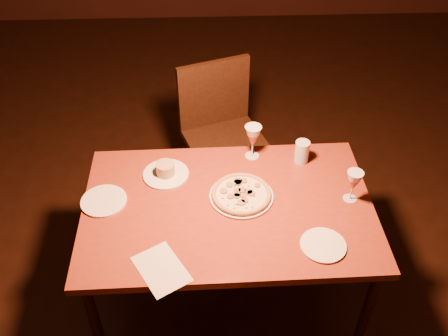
{
  "coord_description": "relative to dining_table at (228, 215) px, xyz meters",
  "views": [
    {
      "loc": [
        0.21,
        -1.62,
        2.3
      ],
      "look_at": [
        0.27,
        0.0,
        0.88
      ],
      "focal_mm": 40.0,
      "sensor_mm": 36.0,
      "label": 1
    }
  ],
  "objects": [
    {
      "name": "wine_glass_far",
      "position": [
        0.14,
        0.34,
        0.15
      ],
      "size": [
        0.08,
        0.08,
        0.18
      ],
      "primitive_type": null,
      "color": "#AB5747",
      "rests_on": "dining_table"
    },
    {
      "name": "wine_glass_right",
      "position": [
        0.56,
        0.02,
        0.14
      ],
      "size": [
        0.07,
        0.07,
        0.16
      ],
      "primitive_type": null,
      "color": "#AB5747",
      "rests_on": "dining_table"
    },
    {
      "name": "pendant_light",
      "position": [
        0.0,
        0.0,
        1.01
      ],
      "size": [
        0.12,
        0.12,
        0.12
      ],
      "primitive_type": "sphere",
      "color": "#FF7F47",
      "rests_on": "ceiling"
    },
    {
      "name": "side_plate_left",
      "position": [
        -0.56,
        0.05,
        0.07
      ],
      "size": [
        0.21,
        0.21,
        0.01
      ],
      "primitive_type": "cylinder",
      "color": "silver",
      "rests_on": "dining_table"
    },
    {
      "name": "pizza_plate",
      "position": [
        0.06,
        0.05,
        0.08
      ],
      "size": [
        0.29,
        0.29,
        0.03
      ],
      "color": "silver",
      "rests_on": "dining_table"
    },
    {
      "name": "floor",
      "position": [
        -0.29,
        0.05,
        -0.64
      ],
      "size": [
        7.0,
        7.0,
        0.0
      ],
      "primitive_type": "plane",
      "color": "black",
      "rests_on": "ground"
    },
    {
      "name": "dining_table",
      "position": [
        0.0,
        0.0,
        0.0
      ],
      "size": [
        1.32,
        0.86,
        0.7
      ],
      "rotation": [
        0.0,
        0.0,
        0.02
      ],
      "color": "maroon",
      "rests_on": "floor"
    },
    {
      "name": "menu_card",
      "position": [
        -0.28,
        -0.34,
        0.06
      ],
      "size": [
        0.26,
        0.29,
        0.0
      ],
      "primitive_type": "cube",
      "rotation": [
        0.0,
        0.0,
        0.54
      ],
      "color": "beige",
      "rests_on": "dining_table"
    },
    {
      "name": "ramekin_saucer",
      "position": [
        -0.29,
        0.22,
        0.08
      ],
      "size": [
        0.22,
        0.22,
        0.07
      ],
      "color": "silver",
      "rests_on": "dining_table"
    },
    {
      "name": "side_plate_near",
      "position": [
        0.38,
        -0.25,
        0.07
      ],
      "size": [
        0.19,
        0.19,
        0.01
      ],
      "primitive_type": "cylinder",
      "color": "silver",
      "rests_on": "dining_table"
    },
    {
      "name": "chair_far",
      "position": [
        0.0,
        0.8,
        -0.12
      ],
      "size": [
        0.56,
        0.56,
        0.91
      ],
      "rotation": [
        0.0,
        0.0,
        0.34
      ],
      "color": "black",
      "rests_on": "floor"
    },
    {
      "name": "water_tumbler",
      "position": [
        0.37,
        0.29,
        0.12
      ],
      "size": [
        0.07,
        0.07,
        0.12
      ],
      "primitive_type": "cylinder",
      "color": "#B6BEC7",
      "rests_on": "dining_table"
    }
  ]
}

